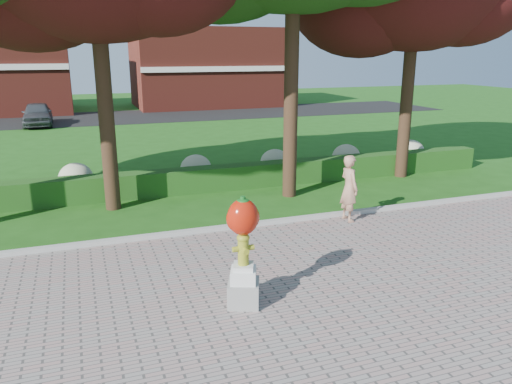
# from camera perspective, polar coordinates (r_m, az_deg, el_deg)

# --- Properties ---
(ground) EXTENTS (100.00, 100.00, 0.00)m
(ground) POSITION_cam_1_polar(r_m,az_deg,el_deg) (10.31, -2.03, -10.30)
(ground) COLOR #1D5014
(ground) RESTS_ON ground
(curb) EXTENTS (40.00, 0.18, 0.15)m
(curb) POSITION_cam_1_polar(r_m,az_deg,el_deg) (12.95, -6.10, -4.45)
(curb) COLOR #ADADA5
(curb) RESTS_ON ground
(lawn_hedge) EXTENTS (24.00, 0.70, 0.80)m
(lawn_hedge) POSITION_cam_1_polar(r_m,az_deg,el_deg) (16.60, -9.43, 1.15)
(lawn_hedge) COLOR #244D16
(lawn_hedge) RESTS_ON ground
(hydrangea_row) EXTENTS (20.10, 1.10, 0.99)m
(hydrangea_row) POSITION_cam_1_polar(r_m,az_deg,el_deg) (17.62, -8.23, 2.56)
(hydrangea_row) COLOR #BBBE91
(hydrangea_row) RESTS_ON ground
(street) EXTENTS (50.00, 8.00, 0.02)m
(street) POSITION_cam_1_polar(r_m,az_deg,el_deg) (37.21, -15.44, 8.24)
(street) COLOR black
(street) RESTS_ON ground
(building_right) EXTENTS (12.00, 8.00, 6.40)m
(building_right) POSITION_cam_1_polar(r_m,az_deg,el_deg) (44.19, -5.75, 13.98)
(building_right) COLOR maroon
(building_right) RESTS_ON ground
(hydrant_sculpture) EXTENTS (0.73, 0.73, 2.07)m
(hydrant_sculpture) POSITION_cam_1_polar(r_m,az_deg,el_deg) (8.95, -1.47, -6.49)
(hydrant_sculpture) COLOR gray
(hydrant_sculpture) RESTS_ON walkway
(woman) EXTENTS (0.47, 0.69, 1.83)m
(woman) POSITION_cam_1_polar(r_m,az_deg,el_deg) (13.77, 10.60, 0.44)
(woman) COLOR tan
(woman) RESTS_ON walkway
(parked_car) EXTENTS (1.80, 4.29, 1.45)m
(parked_car) POSITION_cam_1_polar(r_m,az_deg,el_deg) (34.51, -23.72, 8.17)
(parked_car) COLOR #45494D
(parked_car) RESTS_ON street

